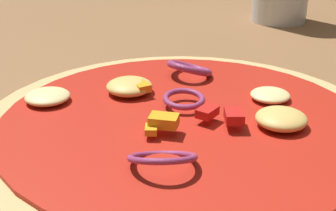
% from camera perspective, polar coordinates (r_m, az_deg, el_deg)
% --- Properties ---
extents(dining_table, '(1.30, 1.07, 0.04)m').
position_cam_1_polar(dining_table, '(0.36, 2.42, -6.69)').
color(dining_table, brown).
rests_on(dining_table, ground).
extents(pizza, '(0.28, 0.28, 0.03)m').
position_cam_1_polar(pizza, '(0.34, 1.76, -2.75)').
color(pizza, tan).
rests_on(pizza, dining_table).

